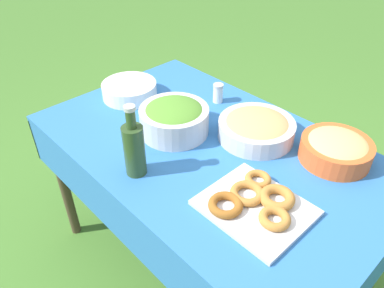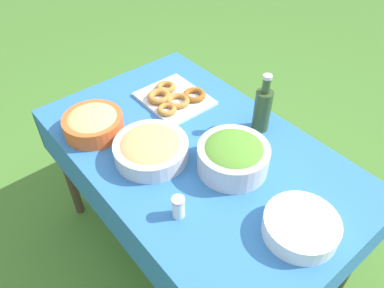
% 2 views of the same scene
% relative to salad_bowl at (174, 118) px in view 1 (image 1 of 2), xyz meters
% --- Properties ---
extents(ground_plane, '(14.00, 14.00, 0.00)m').
position_rel_salad_bowl_xyz_m(ground_plane, '(-0.17, -0.04, -0.85)').
color(ground_plane, '#477A2D').
extents(picnic_table, '(1.45, 0.90, 0.78)m').
position_rel_salad_bowl_xyz_m(picnic_table, '(-0.17, -0.04, -0.17)').
color(picnic_table, '#2D6BB2').
rests_on(picnic_table, ground_plane).
extents(salad_bowl, '(0.29, 0.29, 0.13)m').
position_rel_salad_bowl_xyz_m(salad_bowl, '(0.00, 0.00, 0.00)').
color(salad_bowl, silver).
rests_on(salad_bowl, picnic_table).
extents(pasta_bowl, '(0.27, 0.27, 0.10)m').
position_rel_salad_bowl_xyz_m(pasta_bowl, '(-0.56, -0.32, -0.02)').
color(pasta_bowl, '#E05B28').
rests_on(pasta_bowl, picnic_table).
extents(donut_platter, '(0.34, 0.30, 0.05)m').
position_rel_salad_bowl_xyz_m(donut_platter, '(-0.52, 0.10, -0.05)').
color(donut_platter, silver).
rests_on(donut_platter, picnic_table).
extents(plate_stack, '(0.26, 0.26, 0.07)m').
position_rel_salad_bowl_xyz_m(plate_stack, '(0.38, -0.04, -0.03)').
color(plate_stack, white).
rests_on(plate_stack, picnic_table).
extents(olive_oil_bottle, '(0.08, 0.08, 0.28)m').
position_rel_salad_bowl_xyz_m(olive_oil_bottle, '(-0.10, 0.27, 0.04)').
color(olive_oil_bottle, '#2D4723').
rests_on(olive_oil_bottle, picnic_table).
extents(bread_bowl, '(0.31, 0.31, 0.10)m').
position_rel_salad_bowl_xyz_m(bread_bowl, '(-0.26, -0.22, -0.02)').
color(bread_bowl, silver).
rests_on(bread_bowl, picnic_table).
extents(salt_shaker, '(0.05, 0.05, 0.09)m').
position_rel_salad_bowl_xyz_m(salt_shaker, '(0.05, -0.32, -0.02)').
color(salt_shaker, white).
rests_on(salt_shaker, picnic_table).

